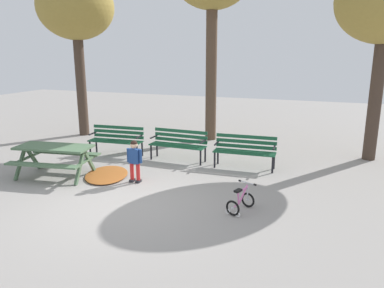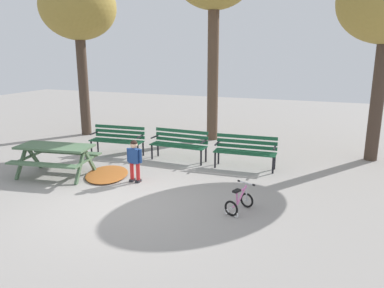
{
  "view_description": "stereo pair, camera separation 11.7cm",
  "coord_description": "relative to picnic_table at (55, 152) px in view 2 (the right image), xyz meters",
  "views": [
    {
      "loc": [
        3.77,
        -6.09,
        2.99
      ],
      "look_at": [
        0.79,
        1.97,
        0.85
      ],
      "focal_mm": 34.96,
      "sensor_mm": 36.0,
      "label": 1
    },
    {
      "loc": [
        3.88,
        -6.05,
        2.99
      ],
      "look_at": [
        0.79,
        1.97,
        0.85
      ],
      "focal_mm": 34.96,
      "sensor_mm": 36.0,
      "label": 2
    }
  ],
  "objects": [
    {
      "name": "kids_bicycle",
      "position": [
        4.72,
        -0.46,
        -0.39
      ],
      "size": [
        0.51,
        0.63,
        0.54
      ],
      "color": "black",
      "rests_on": "ground"
    },
    {
      "name": "leaf_pile",
      "position": [
        1.15,
        0.45,
        -0.56
      ],
      "size": [
        1.51,
        1.74,
        0.07
      ],
      "primitive_type": "ellipsoid",
      "rotation": [
        0.0,
        0.0,
        1.98
      ],
      "color": "#9E5623",
      "rests_on": "ground"
    },
    {
      "name": "park_bench_far_left",
      "position": [
        0.38,
        2.21,
        -0.08
      ],
      "size": [
        1.63,
        0.57,
        0.85
      ],
      "color": "#195133",
      "rests_on": "ground"
    },
    {
      "name": "park_bench_left",
      "position": [
        2.29,
        2.36,
        -0.08
      ],
      "size": [
        1.62,
        0.51,
        0.85
      ],
      "color": "#195133",
      "rests_on": "ground"
    },
    {
      "name": "child_standing",
      "position": [
        2.03,
        0.3,
        -0.0
      ],
      "size": [
        0.38,
        0.17,
        1.01
      ],
      "color": "red",
      "rests_on": "ground"
    },
    {
      "name": "ground",
      "position": [
        2.39,
        -0.93,
        -0.59
      ],
      "size": [
        36.0,
        36.0,
        0.0
      ],
      "primitive_type": "plane",
      "color": "gray"
    },
    {
      "name": "tree_far_left",
      "position": [
        -2.23,
        4.21,
        3.78
      ],
      "size": [
        2.6,
        2.6,
        5.55
      ],
      "color": "#423328",
      "rests_on": "ground"
    },
    {
      "name": "park_bench_right",
      "position": [
        4.18,
        2.31,
        -0.08
      ],
      "size": [
        1.62,
        0.53,
        0.85
      ],
      "color": "#195133",
      "rests_on": "ground"
    },
    {
      "name": "picnic_table",
      "position": [
        0.0,
        0.0,
        0.0
      ],
      "size": [
        1.98,
        1.6,
        0.79
      ],
      "color": "#4C6B4C",
      "rests_on": "ground"
    }
  ]
}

